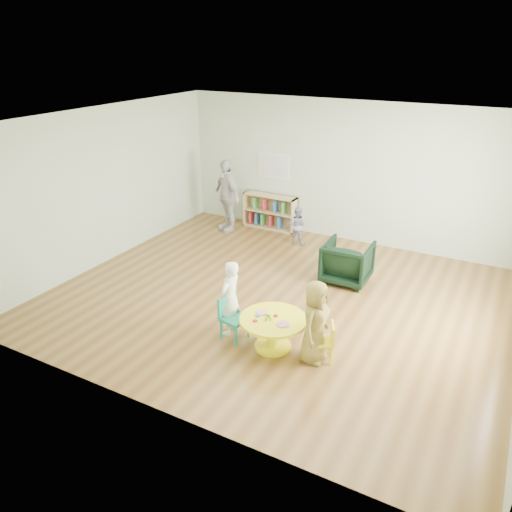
% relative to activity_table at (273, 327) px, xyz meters
% --- Properties ---
extents(room, '(7.10, 7.00, 2.80)m').
position_rel_activity_table_xyz_m(room, '(-0.53, 1.27, 1.58)').
color(room, brown).
rests_on(room, ground).
extents(activity_table, '(0.91, 0.91, 0.50)m').
position_rel_activity_table_xyz_m(activity_table, '(0.00, 0.00, 0.00)').
color(activity_table, '#F8F014').
rests_on(activity_table, ground).
extents(kid_chair_left, '(0.39, 0.39, 0.63)m').
position_rel_activity_table_xyz_m(kid_chair_left, '(-0.61, -0.04, 0.02)').
color(kid_chair_left, '#198D73').
rests_on(kid_chair_left, ground).
extents(kid_chair_right, '(0.37, 0.37, 0.52)m').
position_rel_activity_table_xyz_m(kid_chair_right, '(0.72, 0.08, -0.03)').
color(kid_chair_right, '#F8F014').
rests_on(kid_chair_right, ground).
extents(bookshelf, '(1.20, 0.30, 0.75)m').
position_rel_activity_table_xyz_m(bookshelf, '(-2.15, 4.13, 0.05)').
color(bookshelf, tan).
rests_on(bookshelf, ground).
extents(alphabet_poster, '(0.74, 0.01, 0.54)m').
position_rel_activity_table_xyz_m(alphabet_poster, '(-2.14, 4.25, 1.04)').
color(alphabet_poster, white).
rests_on(alphabet_poster, ground).
extents(armchair, '(0.78, 0.80, 0.71)m').
position_rel_activity_table_xyz_m(armchair, '(0.21, 2.39, 0.04)').
color(armchair, black).
rests_on(armchair, ground).
extents(child_left, '(0.28, 0.41, 1.10)m').
position_rel_activity_table_xyz_m(child_left, '(-0.70, 0.06, 0.24)').
color(child_left, white).
rests_on(child_left, ground).
extents(child_right, '(0.36, 0.55, 1.12)m').
position_rel_activity_table_xyz_m(child_right, '(0.59, 0.01, 0.25)').
color(child_right, yellow).
rests_on(child_right, ground).
extents(toddler, '(0.39, 0.31, 0.78)m').
position_rel_activity_table_xyz_m(toddler, '(-1.25, 3.56, 0.08)').
color(toddler, '#1C1E47').
rests_on(toddler, ground).
extents(adult_caretaker, '(0.98, 0.77, 1.55)m').
position_rel_activity_table_xyz_m(adult_caretaker, '(-2.90, 3.56, 0.46)').
color(adult_caretaker, beige).
rests_on(adult_caretaker, ground).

